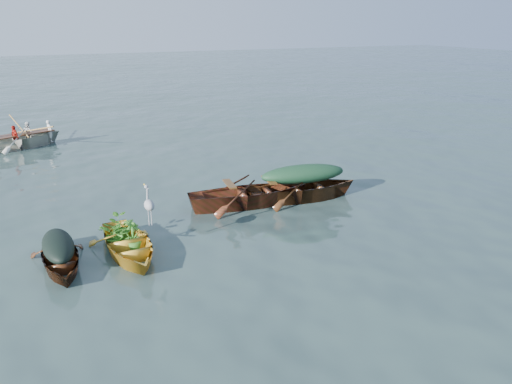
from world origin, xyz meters
The scene contains 13 objects.
ground centered at (0.00, 0.00, 0.00)m, with size 140.00×140.00×0.00m, color #2F4240.
yellow_dinghy centered at (-3.31, -0.15, 0.00)m, with size 1.42×3.27×0.89m, color orange.
dark_covered_boat centered at (-4.73, -0.11, 0.00)m, with size 1.14×3.07×0.73m, color #4C2911.
green_tarp_boat centered at (1.96, 1.31, 0.00)m, with size 1.41×4.54×1.07m, color #4C2811.
open_wooden_boat centered at (0.39, 1.52, 0.00)m, with size 1.47×4.72×1.12m, color maroon.
rowed_boat centered at (-5.16, 11.44, 0.00)m, with size 1.35×4.50×1.08m, color beige.
dark_tarp_cover centered at (-4.73, -0.11, 0.56)m, with size 0.63×1.69×0.40m, color black.
green_tarp_cover centered at (1.96, 1.31, 0.80)m, with size 0.78×2.50×0.52m, color #14321E.
thwart_benches centered at (0.39, 1.52, 0.58)m, with size 0.88×2.36×0.04m, color #482B10, non-canonical shape.
heron centered at (-2.77, -0.06, 0.90)m, with size 0.28×0.40×0.92m, color #9A9DA3, non-canonical shape.
dinghy_weeds centered at (-3.32, 0.40, 0.74)m, with size 0.70×0.90×0.60m, color #2A6119.
rowers centered at (-5.16, 11.44, 0.92)m, with size 1.21×3.15×0.76m, color silver.
oars centered at (-5.16, 11.44, 0.57)m, with size 2.60×0.60×0.06m, color olive, non-canonical shape.
Camera 1 is at (-5.01, -10.36, 4.94)m, focal length 35.00 mm.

